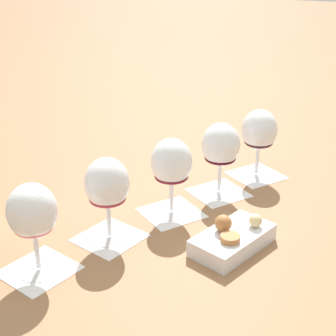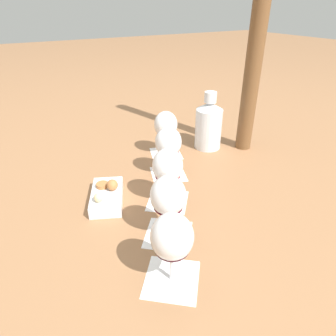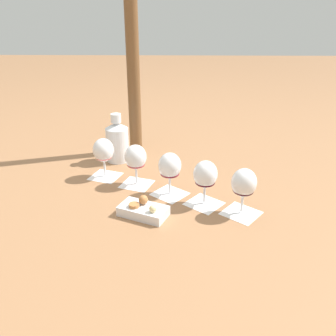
# 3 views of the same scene
# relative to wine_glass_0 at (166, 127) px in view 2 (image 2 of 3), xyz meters

# --- Properties ---
(ground_plane) EXTENTS (8.00, 8.00, 0.00)m
(ground_plane) POSITION_rel_wine_glass_0_xyz_m (0.25, -0.13, -0.10)
(ground_plane) COLOR #936642
(tasting_card_0) EXTENTS (0.14, 0.13, 0.00)m
(tasting_card_0) POSITION_rel_wine_glass_0_xyz_m (0.00, 0.00, -0.10)
(tasting_card_0) COLOR white
(tasting_card_0) RESTS_ON ground_plane
(tasting_card_1) EXTENTS (0.14, 0.13, 0.00)m
(tasting_card_1) POSITION_rel_wine_glass_0_xyz_m (0.13, -0.07, -0.10)
(tasting_card_1) COLOR white
(tasting_card_1) RESTS_ON ground_plane
(tasting_card_2) EXTENTS (0.15, 0.15, 0.00)m
(tasting_card_2) POSITION_rel_wine_glass_0_xyz_m (0.26, -0.14, -0.10)
(tasting_card_2) COLOR white
(tasting_card_2) RESTS_ON ground_plane
(tasting_card_3) EXTENTS (0.15, 0.15, 0.00)m
(tasting_card_3) POSITION_rel_wine_glass_0_xyz_m (0.38, -0.21, -0.10)
(tasting_card_3) COLOR white
(tasting_card_3) RESTS_ON ground_plane
(tasting_card_4) EXTENTS (0.15, 0.15, 0.00)m
(tasting_card_4) POSITION_rel_wine_glass_0_xyz_m (0.49, -0.27, -0.10)
(tasting_card_4) COLOR white
(tasting_card_4) RESTS_ON ground_plane
(wine_glass_0) EXTENTS (0.08, 0.08, 0.16)m
(wine_glass_0) POSITION_rel_wine_glass_0_xyz_m (0.00, 0.00, 0.00)
(wine_glass_0) COLOR white
(wine_glass_0) RESTS_ON tasting_card_0
(wine_glass_1) EXTENTS (0.08, 0.08, 0.16)m
(wine_glass_1) POSITION_rel_wine_glass_0_xyz_m (0.13, -0.07, 0.00)
(wine_glass_1) COLOR white
(wine_glass_1) RESTS_ON tasting_card_1
(wine_glass_2) EXTENTS (0.08, 0.08, 0.16)m
(wine_glass_2) POSITION_rel_wine_glass_0_xyz_m (0.26, -0.14, 0.00)
(wine_glass_2) COLOR white
(wine_glass_2) RESTS_ON tasting_card_2
(wine_glass_3) EXTENTS (0.08, 0.08, 0.16)m
(wine_glass_3) POSITION_rel_wine_glass_0_xyz_m (0.38, -0.21, 0.00)
(wine_glass_3) COLOR white
(wine_glass_3) RESTS_ON tasting_card_3
(wine_glass_4) EXTENTS (0.08, 0.08, 0.16)m
(wine_glass_4) POSITION_rel_wine_glass_0_xyz_m (0.49, -0.27, 0.00)
(wine_glass_4) COLOR white
(wine_glass_4) RESTS_ON tasting_card_4
(ceramic_vase) EXTENTS (0.10, 0.10, 0.21)m
(ceramic_vase) POSITION_rel_wine_glass_0_xyz_m (0.03, 0.16, -0.01)
(ceramic_vase) COLOR silver
(ceramic_vase) RESTS_ON ground_plane
(snack_dish) EXTENTS (0.17, 0.14, 0.06)m
(snack_dish) POSITION_rel_wine_glass_0_xyz_m (0.18, -0.28, -0.08)
(snack_dish) COLOR silver
(snack_dish) RESTS_ON ground_plane
(umbrella_pole) EXTENTS (0.06, 0.06, 0.82)m
(umbrella_pole) POSITION_rel_wine_glass_0_xyz_m (0.09, 0.28, 0.30)
(umbrella_pole) COLOR brown
(umbrella_pole) RESTS_ON ground_plane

